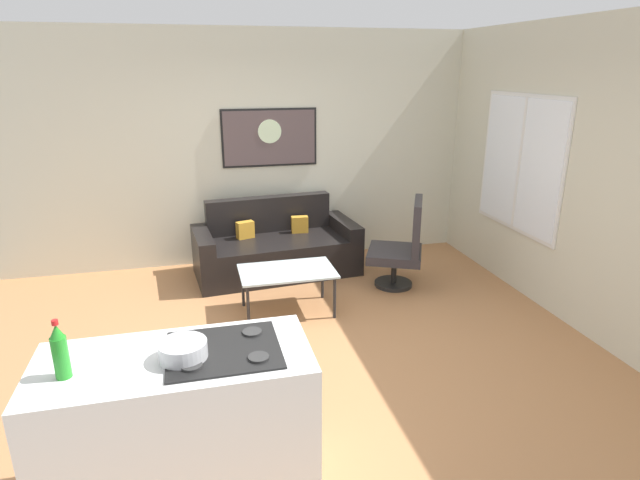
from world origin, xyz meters
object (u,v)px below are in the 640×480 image
(wall_painting, at_px, (270,138))
(coffee_table, at_px, (287,274))
(armchair, at_px, (403,247))
(soda_bottle, at_px, (60,352))
(mixing_bowl, at_px, (183,351))
(couch, at_px, (276,249))

(wall_painting, bearing_deg, coffee_table, -93.68)
(wall_painting, bearing_deg, armchair, -45.01)
(soda_bottle, height_order, mixing_bowl, soda_bottle)
(couch, relative_size, mixing_bowl, 7.78)
(couch, height_order, coffee_table, couch)
(couch, distance_m, coffee_table, 1.11)
(soda_bottle, bearing_deg, couch, 64.81)
(soda_bottle, relative_size, mixing_bowl, 1.23)
(mixing_bowl, bearing_deg, wall_painting, 74.65)
(soda_bottle, bearing_deg, armchair, 42.03)
(couch, bearing_deg, coffee_table, -93.29)
(armchair, distance_m, mixing_bowl, 3.50)
(coffee_table, relative_size, soda_bottle, 3.01)
(mixing_bowl, xyz_separation_m, wall_painting, (1.05, 3.84, 0.58))
(couch, relative_size, wall_painting, 1.70)
(coffee_table, bearing_deg, couch, 86.71)
(soda_bottle, bearing_deg, coffee_table, 56.13)
(armchair, bearing_deg, couch, 149.36)
(wall_painting, bearing_deg, couch, -94.58)
(armchair, height_order, wall_painting, wall_painting)
(coffee_table, xyz_separation_m, armchair, (1.36, 0.33, 0.06))
(soda_bottle, height_order, wall_painting, wall_painting)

